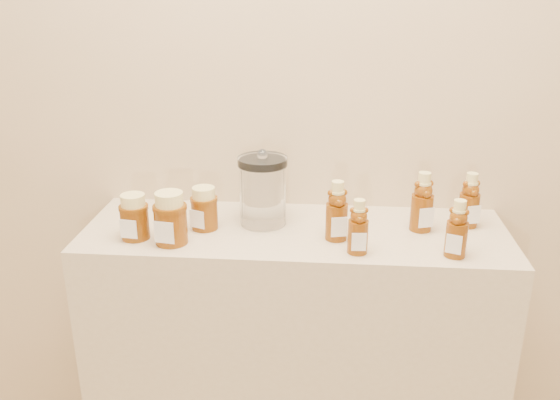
# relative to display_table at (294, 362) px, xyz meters

# --- Properties ---
(wall_back) EXTENTS (3.50, 0.02, 2.70)m
(wall_back) POSITION_rel_display_table_xyz_m (0.00, 0.20, 0.90)
(wall_back) COLOR tan
(wall_back) RESTS_ON ground
(display_table) EXTENTS (1.20, 0.40, 0.90)m
(display_table) POSITION_rel_display_table_xyz_m (0.00, 0.00, 0.00)
(display_table) COLOR #BFAC8C
(display_table) RESTS_ON ground
(bear_bottle_back_left) EXTENTS (0.08, 0.08, 0.19)m
(bear_bottle_back_left) POSITION_rel_display_table_xyz_m (0.11, -0.05, 0.54)
(bear_bottle_back_left) COLOR #5E2B07
(bear_bottle_back_left) RESTS_ON display_table
(bear_bottle_back_mid) EXTENTS (0.08, 0.08, 0.19)m
(bear_bottle_back_mid) POSITION_rel_display_table_xyz_m (0.35, 0.03, 0.55)
(bear_bottle_back_mid) COLOR #5E2B07
(bear_bottle_back_mid) RESTS_ON display_table
(bear_bottle_back_right) EXTENTS (0.08, 0.08, 0.18)m
(bear_bottle_back_right) POSITION_rel_display_table_xyz_m (0.49, 0.07, 0.54)
(bear_bottle_back_right) COLOR #5E2B07
(bear_bottle_back_right) RESTS_ON display_table
(bear_bottle_front_left) EXTENTS (0.06, 0.06, 0.17)m
(bear_bottle_front_left) POSITION_rel_display_table_xyz_m (0.17, -0.13, 0.53)
(bear_bottle_front_left) COLOR #5E2B07
(bear_bottle_front_left) RESTS_ON display_table
(bear_bottle_front_right) EXTENTS (0.08, 0.08, 0.17)m
(bear_bottle_front_right) POSITION_rel_display_table_xyz_m (0.42, -0.13, 0.54)
(bear_bottle_front_right) COLOR #5E2B07
(bear_bottle_front_right) RESTS_ON display_table
(honey_jar_left) EXTENTS (0.09, 0.09, 0.13)m
(honey_jar_left) POSITION_rel_display_table_xyz_m (-0.43, -0.09, 0.51)
(honey_jar_left) COLOR #5E2B07
(honey_jar_left) RESTS_ON display_table
(honey_jar_back) EXTENTS (0.10, 0.10, 0.12)m
(honey_jar_back) POSITION_rel_display_table_xyz_m (-0.26, -0.01, 0.51)
(honey_jar_back) COLOR #5E2B07
(honey_jar_back) RESTS_ON display_table
(honey_jar_front) EXTENTS (0.10, 0.10, 0.14)m
(honey_jar_front) POSITION_rel_display_table_xyz_m (-0.33, -0.11, 0.52)
(honey_jar_front) COLOR #5E2B07
(honey_jar_front) RESTS_ON display_table
(glass_canister) EXTENTS (0.17, 0.17, 0.22)m
(glass_canister) POSITION_rel_display_table_xyz_m (-0.10, 0.04, 0.56)
(glass_canister) COLOR white
(glass_canister) RESTS_ON display_table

